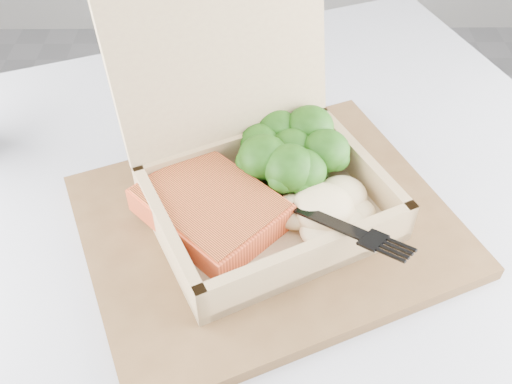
{
  "coord_description": "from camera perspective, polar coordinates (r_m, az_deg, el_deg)",
  "views": [
    {
      "loc": [
        0.69,
        -0.06,
        1.16
      ],
      "look_at": [
        0.69,
        0.31,
        0.79
      ],
      "focal_mm": 40.0,
      "sensor_mm": 36.0,
      "label": 1
    }
  ],
  "objects": [
    {
      "name": "cafe_table",
      "position": [
        0.69,
        0.18,
        -17.12
      ],
      "size": [
        1.07,
        1.07,
        0.74
      ],
      "rotation": [
        0.0,
        0.0,
        0.36
      ],
      "color": "black",
      "rests_on": "floor"
    },
    {
      "name": "serving_tray",
      "position": [
        0.55,
        1.16,
        -3.3
      ],
      "size": [
        0.42,
        0.38,
        0.01
      ],
      "primitive_type": "cube",
      "rotation": [
        0.0,
        0.0,
        0.4
      ],
      "color": "brown",
      "rests_on": "cafe_table"
    },
    {
      "name": "takeout_container",
      "position": [
        0.53,
        -0.2,
        3.29
      ],
      "size": [
        0.28,
        0.27,
        0.2
      ],
      "rotation": [
        0.0,
        0.0,
        0.45
      ],
      "color": "tan",
      "rests_on": "serving_tray"
    },
    {
      "name": "salmon_fillet",
      "position": [
        0.53,
        -4.58,
        -1.6
      ],
      "size": [
        0.16,
        0.16,
        0.03
      ],
      "primitive_type": "cube",
      "rotation": [
        0.0,
        0.0,
        0.79
      ],
      "color": "#EF5E2E",
      "rests_on": "takeout_container"
    },
    {
      "name": "broccoli_pile",
      "position": [
        0.57,
        3.6,
        3.83
      ],
      "size": [
        0.12,
        0.12,
        0.04
      ],
      "primitive_type": null,
      "color": "#266616",
      "rests_on": "takeout_container"
    },
    {
      "name": "mashed_potatoes",
      "position": [
        0.53,
        6.71,
        -1.55
      ],
      "size": [
        0.09,
        0.08,
        0.03
      ],
      "primitive_type": "ellipsoid",
      "color": "beige",
      "rests_on": "takeout_container"
    },
    {
      "name": "plastic_fork",
      "position": [
        0.51,
        4.25,
        -1.19
      ],
      "size": [
        0.12,
        0.12,
        0.03
      ],
      "rotation": [
        0.0,
        0.0,
        3.93
      ],
      "color": "black",
      "rests_on": "mashed_potatoes"
    },
    {
      "name": "receipt",
      "position": [
        0.7,
        -6.06,
        7.97
      ],
      "size": [
        0.09,
        0.15,
        0.0
      ],
      "primitive_type": "cube",
      "rotation": [
        0.0,
        0.0,
        -0.13
      ],
      "color": "silver",
      "rests_on": "cafe_table"
    }
  ]
}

